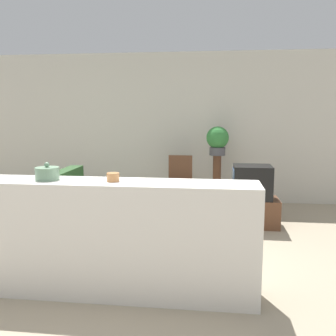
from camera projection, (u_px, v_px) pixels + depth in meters
ground_plane at (116, 278)px, 3.73m from camera, size 14.00×14.00×0.00m
wall_back at (163, 128)px, 6.90m from camera, size 9.00×0.06×2.70m
couch at (71, 214)px, 4.99m from camera, size 0.83×2.05×0.80m
tv_stand at (251, 212)px, 5.42m from camera, size 0.76×0.48×0.41m
television at (252, 182)px, 5.36m from camera, size 0.55×0.46×0.48m
wooden_chair at (180, 181)px, 6.17m from camera, size 0.44×0.44×0.92m
plant_stand at (217, 182)px, 6.38m from camera, size 0.14×0.14×0.92m
potted_plant at (218, 140)px, 6.27m from camera, size 0.38×0.38×0.48m
foreground_counter at (106, 238)px, 3.35m from camera, size 2.69×0.44×1.04m
decorative_bowl at (47, 173)px, 3.33m from camera, size 0.21×0.21×0.16m
candle_jar at (113, 177)px, 3.26m from camera, size 0.11×0.11×0.08m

